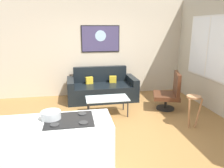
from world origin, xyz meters
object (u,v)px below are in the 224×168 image
(bar_stool, at_px, (193,104))
(wall_painting, at_px, (101,39))
(couch, at_px, (102,89))
(armchair, at_px, (170,93))
(mixing_bowl, at_px, (51,115))
(coffee_table, at_px, (107,99))

(bar_stool, bearing_deg, wall_painting, 120.50)
(couch, relative_size, bar_stool, 2.85)
(armchair, bearing_deg, mixing_bowl, -141.05)
(armchair, bearing_deg, wall_painting, 133.54)
(mixing_bowl, relative_size, wall_painting, 0.22)
(coffee_table, distance_m, armchair, 1.60)
(mixing_bowl, height_order, wall_painting, wall_painting)
(mixing_bowl, bearing_deg, bar_stool, 22.69)
(armchair, relative_size, mixing_bowl, 3.82)
(coffee_table, relative_size, armchair, 1.04)
(coffee_table, bearing_deg, couch, 88.47)
(couch, bearing_deg, coffee_table, -91.53)
(bar_stool, distance_m, wall_painting, 3.27)
(couch, distance_m, coffee_table, 1.15)
(armchair, relative_size, wall_painting, 0.84)
(coffee_table, height_order, wall_painting, wall_painting)
(bar_stool, bearing_deg, armchair, 91.35)
(couch, xyz_separation_m, coffee_table, (-0.03, -1.15, 0.09))
(armchair, bearing_deg, coffee_table, -177.72)
(couch, height_order, bar_stool, couch)
(couch, distance_m, armchair, 1.91)
(armchair, distance_m, wall_painting, 2.54)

